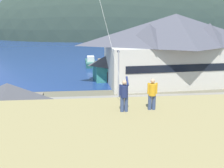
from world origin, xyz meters
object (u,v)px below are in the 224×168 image
object	(u,v)px
harbor_lodge	(174,47)
wharf_dock	(107,65)
storage_shed_waterside	(107,67)
parked_car_lone_by_shed	(179,106)
moored_boat_wharfside	(91,62)
parking_light_pole	(118,75)
person_companion	(152,93)
storage_shed_near_lot	(10,109)
moored_boat_outer_mooring	(127,68)
parked_car_back_row_left	(43,147)
parked_car_front_row_end	(152,132)
parked_car_front_row_red	(208,132)
person_kite_flyer	(124,95)

from	to	relation	value
harbor_lodge	wharf_dock	bearing A→B (deg)	127.03
storage_shed_waterside	parked_car_lone_by_shed	distance (m)	18.44
moored_boat_wharfside	parking_light_pole	xyz separation A→B (m)	(3.13, -26.48, 3.38)
storage_shed_waterside	person_companion	size ratio (longest dim) A/B	3.37
storage_shed_near_lot	wharf_dock	distance (m)	33.37
storage_shed_waterside	parked_car_lone_by_shed	xyz separation A→B (m)	(6.97, -17.03, -1.18)
moored_boat_outer_mooring	storage_shed_near_lot	bearing A→B (deg)	-118.87
storage_shed_near_lot	parked_car_back_row_left	xyz separation A→B (m)	(3.59, -4.35, -1.66)
parked_car_back_row_left	person_companion	world-z (taller)	person_companion
wharf_dock	parked_car_front_row_end	xyz separation A→B (m)	(1.69, -33.74, 0.71)
moored_boat_outer_mooring	parked_car_front_row_end	size ratio (longest dim) A/B	2.01
parked_car_front_row_end	parked_car_front_row_red	bearing A→B (deg)	-7.20
storage_shed_waterside	moored_boat_wharfside	distance (m)	12.91
harbor_lodge	moored_boat_wharfside	xyz separation A→B (m)	(-13.55, 15.48, -5.25)
wharf_dock	moored_boat_outer_mooring	distance (m)	5.70
person_companion	parked_car_front_row_red	bearing A→B (deg)	45.49
wharf_dock	parked_car_front_row_end	world-z (taller)	parked_car_front_row_end
moored_boat_wharfside	parking_light_pole	size ratio (longest dim) A/B	0.97
storage_shed_waterside	harbor_lodge	bearing A→B (deg)	-15.48
storage_shed_waterside	wharf_dock	xyz separation A→B (m)	(0.57, 10.49, -1.89)
parked_car_front_row_end	person_kite_flyer	distance (m)	10.68
parked_car_front_row_red	person_companion	bearing A→B (deg)	-134.51
storage_shed_near_lot	parked_car_lone_by_shed	distance (m)	18.08
harbor_lodge	wharf_dock	size ratio (longest dim) A/B	1.68
moored_boat_outer_mooring	storage_shed_waterside	bearing A→B (deg)	-124.71
storage_shed_near_lot	moored_boat_outer_mooring	distance (m)	30.95
harbor_lodge	parked_car_front_row_red	bearing A→B (deg)	-99.59
storage_shed_near_lot	parking_light_pole	xyz separation A→B (m)	(10.93, 6.89, 1.37)
moored_boat_outer_mooring	parking_light_pole	distance (m)	20.82
storage_shed_near_lot	parking_light_pole	distance (m)	12.99
moored_boat_wharfside	moored_boat_outer_mooring	world-z (taller)	same
storage_shed_near_lot	parked_car_back_row_left	distance (m)	5.88
moored_boat_wharfside	person_companion	size ratio (longest dim) A/B	3.88
moored_boat_outer_mooring	person_kite_flyer	distance (m)	38.36
parked_car_front_row_red	storage_shed_near_lot	bearing A→B (deg)	170.39
harbor_lodge	parked_car_front_row_end	size ratio (longest dim) A/B	5.55
parked_car_lone_by_shed	wharf_dock	bearing A→B (deg)	103.08
storage_shed_waterside	parked_car_lone_by_shed	size ratio (longest dim) A/B	1.35
parked_car_front_row_red	harbor_lodge	bearing A→B (deg)	80.41
harbor_lodge	storage_shed_waterside	size ratio (longest dim) A/B	4.02
harbor_lodge	parked_car_front_row_red	size ratio (longest dim) A/B	5.52
parked_car_lone_by_shed	person_kite_flyer	size ratio (longest dim) A/B	2.34
storage_shed_near_lot	person_kite_flyer	distance (m)	14.56
wharf_dock	moored_boat_outer_mooring	size ratio (longest dim) A/B	1.65
storage_shed_waterside	parked_car_front_row_end	size ratio (longest dim) A/B	1.38
parked_car_front_row_red	person_kite_flyer	distance (m)	12.85
parked_car_front_row_red	parked_car_back_row_left	distance (m)	14.29
moored_boat_outer_mooring	parked_car_back_row_left	bearing A→B (deg)	-109.82
harbor_lodge	parking_light_pole	bearing A→B (deg)	-133.46
parked_car_front_row_end	parked_car_back_row_left	xyz separation A→B (m)	(-9.29, -1.96, 0.00)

